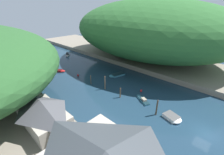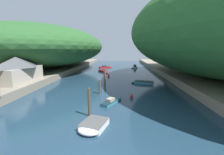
% 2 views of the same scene
% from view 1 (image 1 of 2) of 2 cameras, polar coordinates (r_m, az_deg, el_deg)
% --- Properties ---
extents(water_surface, '(130.00, 130.00, 0.00)m').
position_cam_1_polar(water_surface, '(43.72, -8.47, -0.46)').
color(water_surface, '#1E384C').
rests_on(water_surface, ground).
extents(right_bank, '(22.00, 120.00, 1.46)m').
position_cam_1_polar(right_bank, '(60.69, 10.14, 7.60)').
color(right_bank, gray).
rests_on(right_bank, ground).
extents(hillside_right, '(42.97, 60.16, 20.18)m').
position_cam_1_polar(hillside_right, '(57.88, 14.01, 17.42)').
color(hillside_right, '#2D662D').
rests_on(hillside_right, right_bank).
extents(boathouse_shed, '(5.52, 10.26, 4.76)m').
position_cam_1_polar(boathouse_shed, '(26.27, -24.94, -11.97)').
color(boathouse_shed, '#B2A899').
rests_on(boathouse_shed, left_bank).
extents(boat_far_upstream, '(5.52, 3.70, 1.12)m').
position_cam_1_polar(boat_far_upstream, '(61.90, -26.12, 5.35)').
color(boat_far_upstream, red).
rests_on(boat_far_upstream, water_surface).
extents(boat_small_dinghy, '(2.93, 3.69, 0.66)m').
position_cam_1_polar(boat_small_dinghy, '(30.62, 22.23, -14.07)').
color(boat_small_dinghy, white).
rests_on(boat_small_dinghy, water_surface).
extents(boat_moored_right, '(5.37, 3.23, 0.53)m').
position_cam_1_polar(boat_moored_right, '(45.02, 1.63, 0.98)').
color(boat_moored_right, teal).
rests_on(boat_moored_right, water_surface).
extents(boat_white_cruiser, '(3.03, 3.38, 1.50)m').
position_cam_1_polar(boat_white_cruiser, '(66.46, -16.64, 8.23)').
color(boat_white_cruiser, white).
rests_on(boat_white_cruiser, water_surface).
extents(boat_red_skiff, '(4.14, 5.24, 0.59)m').
position_cam_1_polar(boat_red_skiff, '(51.11, -20.05, 2.48)').
color(boat_red_skiff, red).
rests_on(boat_red_skiff, water_surface).
extents(boat_near_quay, '(3.06, 4.40, 0.81)m').
position_cam_1_polar(boat_near_quay, '(34.16, 11.55, -8.18)').
color(boat_near_quay, teal).
rests_on(boat_near_quay, water_surface).
extents(mooring_post_nearest, '(0.29, 0.29, 3.37)m').
position_cam_1_polar(mooring_post_nearest, '(29.90, 16.72, -10.86)').
color(mooring_post_nearest, '#4C3D2D').
rests_on(mooring_post_nearest, water_surface).
extents(mooring_post_middle, '(0.29, 0.29, 2.51)m').
position_cam_1_polar(mooring_post_middle, '(34.03, 3.15, -5.77)').
color(mooring_post_middle, brown).
rests_on(mooring_post_middle, water_surface).
extents(mooring_post_fourth, '(0.28, 0.28, 3.63)m').
position_cam_1_polar(mooring_post_fourth, '(37.17, -2.72, -1.90)').
color(mooring_post_fourth, brown).
rests_on(mooring_post_fourth, water_surface).
extents(mooring_post_farthest, '(0.20, 0.20, 2.56)m').
position_cam_1_polar(mooring_post_farthest, '(40.12, -8.10, -0.85)').
color(mooring_post_farthest, '#4C3D2D').
rests_on(mooring_post_farthest, water_surface).
extents(channel_buoy_near, '(0.53, 0.53, 0.79)m').
position_cam_1_polar(channel_buoy_near, '(37.26, 11.02, -4.98)').
color(channel_buoy_near, red).
rests_on(channel_buoy_near, water_surface).
extents(channel_buoy_far, '(0.58, 0.58, 0.87)m').
position_cam_1_polar(channel_buoy_far, '(45.71, -12.82, 0.82)').
color(channel_buoy_far, red).
rests_on(channel_buoy_far, water_surface).
extents(person_by_boathouse, '(0.32, 0.43, 1.69)m').
position_cam_1_polar(person_by_boathouse, '(27.75, -21.57, -12.95)').
color(person_by_boathouse, '#282D3D').
rests_on(person_by_boathouse, left_bank).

